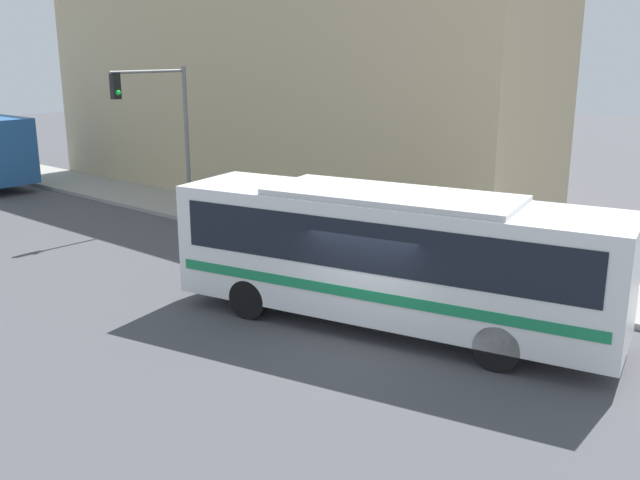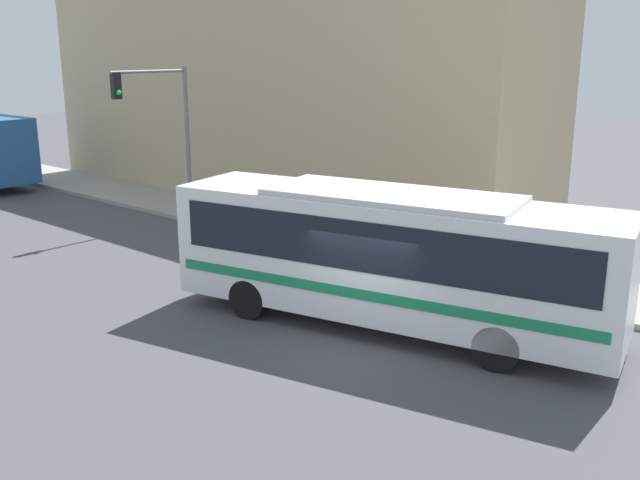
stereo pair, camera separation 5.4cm
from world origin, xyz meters
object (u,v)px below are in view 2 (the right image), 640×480
(city_bus, at_px, (390,251))
(parking_meter, at_px, (232,200))
(traffic_light_pole, at_px, (163,116))
(fire_hydrant, at_px, (385,246))

(city_bus, relative_size, parking_meter, 8.17)
(traffic_light_pole, bearing_deg, parking_meter, -69.83)
(parking_meter, bearing_deg, city_bus, -112.84)
(city_bus, xyz_separation_m, fire_hydrant, (4.21, 3.12, -1.33))
(city_bus, bearing_deg, traffic_light_pole, 63.60)
(city_bus, height_order, parking_meter, city_bus)
(city_bus, height_order, traffic_light_pole, traffic_light_pole)
(fire_hydrant, relative_size, parking_meter, 0.60)
(city_bus, xyz_separation_m, traffic_light_pole, (3.27, 12.54, 2.10))
(fire_hydrant, distance_m, traffic_light_pole, 10.07)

